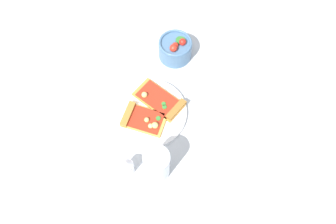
# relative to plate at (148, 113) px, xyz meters

# --- Properties ---
(ground_plane) EXTENTS (2.40, 2.40, 0.00)m
(ground_plane) POSITION_rel_plate_xyz_m (0.04, 0.02, -0.01)
(ground_plane) COLOR silver
(ground_plane) RESTS_ON ground
(plate) EXTENTS (0.23, 0.23, 0.01)m
(plate) POSITION_rel_plate_xyz_m (0.00, 0.00, 0.00)
(plate) COLOR white
(plate) RESTS_ON ground_plane
(pizza_slice_near) EXTENTS (0.11, 0.16, 0.02)m
(pizza_slice_near) POSITION_rel_plate_xyz_m (0.05, -0.02, 0.01)
(pizza_slice_near) COLOR gold
(pizza_slice_near) RESTS_ON plate
(pizza_slice_far) EXTENTS (0.10, 0.13, 0.03)m
(pizza_slice_far) POSITION_rel_plate_xyz_m (-0.03, 0.00, 0.01)
(pizza_slice_far) COLOR gold
(pizza_slice_far) RESTS_ON plate
(salad_bowl) EXTENTS (0.11, 0.11, 0.09)m
(salad_bowl) POSITION_rel_plate_xyz_m (0.23, 0.02, 0.03)
(salad_bowl) COLOR #4C7299
(salad_bowl) RESTS_ON ground_plane
(soda_glass) EXTENTS (0.07, 0.07, 0.12)m
(soda_glass) POSITION_rel_plate_xyz_m (-0.15, -0.11, 0.05)
(soda_glass) COLOR silver
(soda_glass) RESTS_ON ground_plane
(paper_napkin) EXTENTS (0.20, 0.19, 0.00)m
(paper_napkin) POSITION_rel_plate_xyz_m (0.19, -0.17, -0.01)
(paper_napkin) COLOR white
(paper_napkin) RESTS_ON ground_plane
(pepper_shaker) EXTENTS (0.03, 0.03, 0.06)m
(pepper_shaker) POSITION_rel_plate_xyz_m (-0.18, -0.03, 0.02)
(pepper_shaker) COLOR silver
(pepper_shaker) RESTS_ON ground_plane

